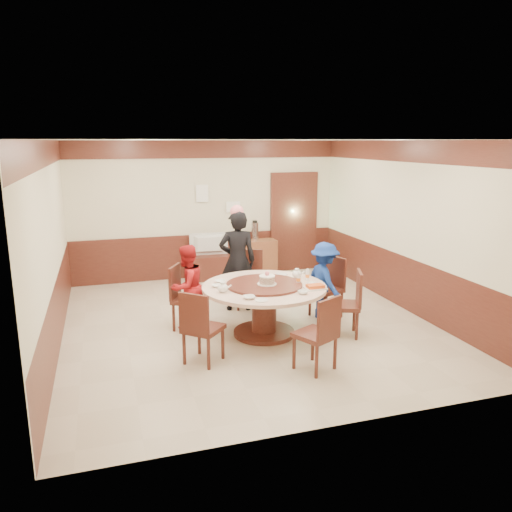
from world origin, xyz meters
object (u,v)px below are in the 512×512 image
object	(u,v)px
person_blue	(324,281)
television	(209,244)
banquet_table	(264,300)
thermos	(255,231)
birthday_cake	(267,280)
side_cabinet	(257,257)
tv_stand	(210,267)
person_red	(187,287)
shrimp_platter	(315,287)
person_standing	(237,261)

from	to	relation	value
person_blue	television	world-z (taller)	person_blue
banquet_table	thermos	xyz separation A→B (m)	(0.86, 3.26, 0.41)
person_blue	thermos	size ratio (longest dim) A/B	3.28
birthday_cake	side_cabinet	bearing A→B (deg)	75.13
person_blue	tv_stand	size ratio (longest dim) A/B	1.47
birthday_cake	television	world-z (taller)	birthday_cake
person_red	television	distance (m)	2.73
person_red	television	world-z (taller)	person_red
banquet_table	shrimp_platter	bearing A→B (deg)	-30.30
person_red	tv_stand	xyz separation A→B (m)	(0.89, 2.57, -0.39)
person_standing	tv_stand	distance (m)	2.10
person_standing	shrimp_platter	distance (m)	1.74
shrimp_platter	side_cabinet	xyz separation A→B (m)	(0.27, 3.63, -0.40)
birthday_cake	tv_stand	distance (m)	3.33
birthday_cake	shrimp_platter	distance (m)	0.70
birthday_cake	side_cabinet	xyz separation A→B (m)	(0.88, 3.30, -0.47)
person_standing	person_blue	size ratio (longest dim) A/B	1.35
tv_stand	birthday_cake	bearing A→B (deg)	-87.36
person_red	birthday_cake	distance (m)	1.27
banquet_table	person_blue	size ratio (longest dim) A/B	1.44
thermos	tv_stand	bearing A→B (deg)	-178.25
tv_stand	person_blue	bearing A→B (deg)	-66.51
shrimp_platter	person_standing	bearing A→B (deg)	114.12
banquet_table	person_red	distance (m)	1.21
banquet_table	tv_stand	size ratio (longest dim) A/B	2.12
person_red	television	xyz separation A→B (m)	(0.89, 2.57, 0.09)
birthday_cake	banquet_table	bearing A→B (deg)	121.59
person_standing	thermos	world-z (taller)	person_standing
person_blue	tv_stand	distance (m)	3.15
tv_stand	television	size ratio (longest dim) A/B	1.08
person_red	tv_stand	size ratio (longest dim) A/B	1.50
tv_stand	television	xyz separation A→B (m)	(0.00, 0.00, 0.48)
television	shrimp_platter	bearing A→B (deg)	105.30
person_standing	side_cabinet	bearing A→B (deg)	-105.16
person_red	shrimp_platter	bearing A→B (deg)	112.34
banquet_table	shrimp_platter	distance (m)	0.78
person_blue	banquet_table	bearing A→B (deg)	101.87
person_red	birthday_cake	world-z (taller)	person_red
person_standing	birthday_cake	bearing A→B (deg)	104.90
person_blue	birthday_cake	distance (m)	1.19
thermos	person_blue	bearing A→B (deg)	-84.83
person_standing	tv_stand	world-z (taller)	person_standing
person_blue	person_standing	bearing A→B (deg)	48.52
tv_stand	shrimp_platter	bearing A→B (deg)	-78.06
birthday_cake	side_cabinet	distance (m)	3.45
thermos	side_cabinet	bearing A→B (deg)	0.00
banquet_table	person_standing	world-z (taller)	person_standing
television	person_blue	bearing A→B (deg)	116.85
person_red	thermos	size ratio (longest dim) A/B	3.36
banquet_table	person_blue	distance (m)	1.18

